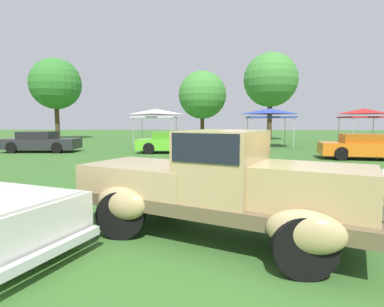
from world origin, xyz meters
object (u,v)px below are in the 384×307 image
feature_pickup_truck (218,183)px  canopy_tent_left_field (156,113)px  show_car_charcoal (40,142)px  show_car_lime (171,143)px  show_car_orange (365,147)px  canopy_tent_right_field (364,113)px  canopy_tent_center_field (270,113)px

feature_pickup_truck → canopy_tent_left_field: canopy_tent_left_field is taller
feature_pickup_truck → show_car_charcoal: 16.73m
feature_pickup_truck → show_car_lime: 13.38m
show_car_charcoal → canopy_tent_left_field: canopy_tent_left_field is taller
show_car_charcoal → show_car_orange: size_ratio=1.03×
show_car_charcoal → canopy_tent_left_field: bearing=39.1°
feature_pickup_truck → show_car_orange: size_ratio=1.11×
show_car_orange → canopy_tent_right_field: bearing=66.5°
feature_pickup_truck → show_car_orange: feature_pickup_truck is taller
canopy_tent_center_field → canopy_tent_right_field: size_ratio=1.14×
show_car_orange → canopy_tent_center_field: canopy_tent_center_field is taller
feature_pickup_truck → canopy_tent_left_field: 18.57m
show_car_charcoal → canopy_tent_center_field: 15.13m
feature_pickup_truck → canopy_tent_right_field: size_ratio=1.75×
show_car_charcoal → canopy_tent_center_field: (14.19, 4.90, 1.82)m
feature_pickup_truck → canopy_tent_center_field: bearing=78.2°
feature_pickup_truck → show_car_lime: feature_pickup_truck is taller
show_car_lime → canopy_tent_center_field: (6.35, 4.86, 1.82)m
canopy_tent_center_field → feature_pickup_truck: bearing=-101.8°
feature_pickup_truck → show_car_orange: (7.09, 10.80, -0.27)m
show_car_charcoal → canopy_tent_right_field: size_ratio=1.63×
canopy_tent_left_field → canopy_tent_right_field: 14.70m
canopy_tent_left_field → canopy_tent_center_field: size_ratio=0.95×
show_car_orange → feature_pickup_truck: bearing=-123.3°
canopy_tent_right_field → show_car_charcoal: bearing=-166.3°
show_car_charcoal → show_car_lime: same height
show_car_lime → canopy_tent_right_field: bearing=21.2°
show_car_lime → canopy_tent_left_field: bearing=110.5°
show_car_charcoal → feature_pickup_truck: bearing=-51.4°
show_car_lime → show_car_orange: (9.69, -2.32, 0.00)m
show_car_charcoal → canopy_tent_right_field: 21.41m
canopy_tent_left_field → feature_pickup_truck: bearing=-76.2°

